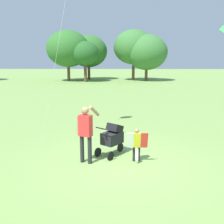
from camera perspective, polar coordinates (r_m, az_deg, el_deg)
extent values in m
plane|color=#75994C|center=(7.88, 1.42, -10.98)|extent=(120.00, 120.00, 0.00)
cylinder|color=brown|center=(34.34, -9.29, 8.16)|extent=(0.36, 0.36, 1.89)
ellipsoid|color=#2D6628|center=(34.28, -9.46, 13.29)|extent=(5.32, 4.79, 4.52)
cylinder|color=brown|center=(32.95, -5.73, 8.29)|extent=(0.36, 0.36, 2.10)
ellipsoid|color=#235623|center=(32.89, -5.82, 12.46)|extent=(3.37, 3.03, 2.87)
cylinder|color=brown|center=(36.37, -4.97, 8.37)|extent=(0.36, 0.36, 1.77)
ellipsoid|color=#2D6628|center=(36.31, -5.05, 12.88)|extent=(4.94, 4.45, 4.20)
cylinder|color=brown|center=(35.02, 4.59, 8.58)|extent=(0.36, 0.36, 2.18)
ellipsoid|color=#387033|center=(34.99, 4.68, 13.75)|extent=(5.17, 4.65, 4.39)
cylinder|color=brown|center=(34.47, 7.35, 7.91)|extent=(0.36, 0.36, 1.51)
ellipsoid|color=#387033|center=(34.39, 7.48, 12.63)|extent=(5.20, 4.68, 4.42)
cylinder|color=#232328|center=(7.99, 5.82, -8.84)|extent=(0.07, 0.07, 0.49)
cylinder|color=#232328|center=(7.98, 4.71, -8.85)|extent=(0.07, 0.07, 0.49)
cube|color=#2D8C4C|center=(7.84, 5.33, -5.93)|extent=(0.21, 0.13, 0.37)
cylinder|color=#A37556|center=(7.86, 6.29, -6.10)|extent=(0.05, 0.05, 0.32)
cylinder|color=#A37556|center=(7.84, 4.35, -6.11)|extent=(0.05, 0.05, 0.32)
sphere|color=#A37556|center=(7.77, 5.36, -4.12)|extent=(0.13, 0.13, 0.13)
cube|color=red|center=(7.68, 6.95, -6.06)|extent=(0.20, 0.17, 0.48)
cube|color=yellow|center=(7.66, 5.42, -6.07)|extent=(0.20, 0.17, 0.48)
cube|color=white|center=(7.65, 3.89, -6.07)|extent=(0.20, 0.17, 0.48)
cube|color=white|center=(7.79, 5.37, -9.13)|extent=(0.08, 0.01, 0.36)
cylinder|color=#232328|center=(7.89, -6.44, -7.85)|extent=(0.12, 0.12, 0.82)
cylinder|color=#232328|center=(7.76, -4.81, -8.14)|extent=(0.12, 0.12, 0.82)
cube|color=red|center=(7.61, -5.74, -2.91)|extent=(0.42, 0.35, 0.61)
cylinder|color=#A37556|center=(7.73, -7.17, -3.03)|extent=(0.09, 0.09, 0.55)
cylinder|color=#A37556|center=(7.52, -3.81, 0.25)|extent=(0.28, 0.49, 0.39)
sphere|color=#A37556|center=(7.51, -5.81, 0.30)|extent=(0.21, 0.21, 0.21)
cylinder|color=black|center=(8.77, 1.80, -7.60)|extent=(0.21, 0.24, 0.28)
cylinder|color=black|center=(8.35, -3.06, -8.61)|extent=(0.21, 0.24, 0.28)
cylinder|color=black|center=(8.03, -0.30, -9.45)|extent=(0.21, 0.24, 0.28)
cube|color=black|center=(8.32, 0.02, -5.61)|extent=(0.74, 0.77, 0.36)
cube|color=black|center=(8.33, 0.59, -3.44)|extent=(0.58, 0.58, 0.35)
cylinder|color=black|center=(7.88, -2.13, -3.60)|extent=(0.40, 0.33, 0.04)
cylinder|color=silver|center=(8.61, -10.83, 17.90)|extent=(2.11, 1.88, 8.00)
cube|color=red|center=(11.33, -6.21, -3.10)|extent=(0.44, 0.32, 0.30)
cube|color=white|center=(11.28, -6.23, -2.24)|extent=(0.45, 0.33, 0.05)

